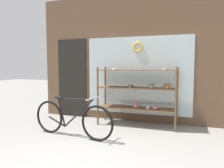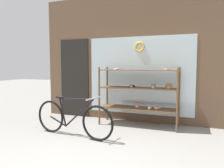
% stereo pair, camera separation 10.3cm
% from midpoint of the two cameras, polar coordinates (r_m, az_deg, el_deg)
% --- Properties ---
extents(ground_plane, '(30.00, 30.00, 0.00)m').
position_cam_midpoint_polar(ground_plane, '(3.27, -9.28, -20.57)').
color(ground_plane, gray).
extents(storefront_facade, '(4.88, 0.13, 3.17)m').
position_cam_midpoint_polar(storefront_facade, '(5.51, 3.75, 6.34)').
color(storefront_facade, brown).
rests_on(storefront_facade, ground_plane).
extents(display_case, '(1.81, 0.54, 1.36)m').
position_cam_midpoint_polar(display_case, '(5.07, 6.33, -1.62)').
color(display_case, brown).
rests_on(display_case, ground_plane).
extents(bicycle, '(1.81, 0.46, 0.80)m').
position_cam_midpoint_polar(bicycle, '(4.41, -11.22, -8.84)').
color(bicycle, black).
rests_on(bicycle, ground_plane).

